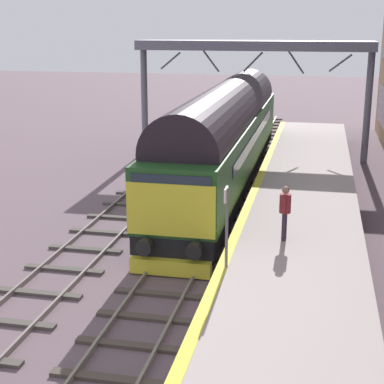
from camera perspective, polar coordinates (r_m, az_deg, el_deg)
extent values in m
plane|color=#67525B|center=(19.39, -1.01, -6.27)|extent=(140.00, 140.00, 0.00)
cube|color=gray|center=(19.52, -3.07, -5.90)|extent=(0.07, 60.00, 0.15)
cube|color=gray|center=(19.22, 1.09, -6.23)|extent=(0.07, 60.00, 0.15)
cube|color=#4B4139|center=(13.40, -8.03, -17.03)|extent=(2.50, 0.26, 0.09)
cube|color=#4B4139|center=(14.52, -6.11, -14.17)|extent=(2.50, 0.26, 0.09)
cube|color=#4B4139|center=(15.69, -4.51, -11.71)|extent=(2.50, 0.26, 0.09)
cube|color=#4B4139|center=(16.89, -3.16, -9.59)|extent=(2.50, 0.26, 0.09)
cube|color=#4B4139|center=(18.12, -2.01, -7.76)|extent=(2.50, 0.26, 0.09)
cube|color=#4B4139|center=(19.37, -1.01, -6.15)|extent=(2.50, 0.26, 0.09)
cube|color=#4B4139|center=(20.64, -0.13, -4.74)|extent=(2.50, 0.26, 0.09)
cube|color=#4B4139|center=(21.93, 0.63, -3.49)|extent=(2.50, 0.26, 0.09)
cube|color=#4B4139|center=(23.22, 1.31, -2.38)|extent=(2.50, 0.26, 0.09)
cube|color=#4B4139|center=(24.53, 1.92, -1.39)|extent=(2.50, 0.26, 0.09)
cube|color=#4B4139|center=(25.85, 2.47, -0.50)|extent=(2.50, 0.26, 0.09)
cube|color=#4B4139|center=(27.18, 2.96, 0.30)|extent=(2.50, 0.26, 0.09)
cube|color=#4B4139|center=(28.51, 3.41, 1.03)|extent=(2.50, 0.26, 0.09)
cube|color=#4B4139|center=(29.85, 3.81, 1.69)|extent=(2.50, 0.26, 0.09)
cube|color=#4B4139|center=(31.19, 4.18, 2.30)|extent=(2.50, 0.26, 0.09)
cube|color=#4B4139|center=(32.54, 4.53, 2.86)|extent=(2.50, 0.26, 0.09)
cube|color=#4B4139|center=(33.89, 4.84, 3.37)|extent=(2.50, 0.26, 0.09)
cube|color=#4B4139|center=(35.24, 5.13, 3.84)|extent=(2.50, 0.26, 0.09)
cube|color=#4B4139|center=(36.60, 5.40, 4.28)|extent=(2.50, 0.26, 0.09)
cube|color=#4B4139|center=(37.96, 5.65, 4.68)|extent=(2.50, 0.26, 0.09)
cube|color=#4B4139|center=(39.32, 5.88, 5.06)|extent=(2.50, 0.26, 0.09)
cube|color=#4B4139|center=(40.69, 6.10, 5.41)|extent=(2.50, 0.26, 0.09)
cube|color=#4B4139|center=(42.06, 6.31, 5.74)|extent=(2.50, 0.26, 0.09)
cube|color=#4B4139|center=(43.42, 6.50, 6.05)|extent=(2.50, 0.26, 0.09)
cube|color=#4B4139|center=(44.79, 6.68, 6.34)|extent=(2.50, 0.26, 0.09)
cube|color=#4B4139|center=(46.17, 6.85, 6.62)|extent=(2.50, 0.26, 0.09)
cube|color=#4B4139|center=(47.54, 7.01, 6.87)|extent=(2.50, 0.26, 0.09)
cube|color=gray|center=(20.56, -11.89, -5.09)|extent=(0.07, 60.00, 0.15)
cube|color=gray|center=(20.05, -8.12, -5.45)|extent=(0.07, 60.00, 0.15)
cube|color=#4D4842|center=(16.08, -16.94, -11.68)|extent=(2.50, 0.26, 0.09)
cube|color=#4D4842|center=(17.43, -14.24, -9.24)|extent=(2.50, 0.26, 0.09)
cube|color=#4D4842|center=(18.85, -11.96, -7.15)|extent=(2.50, 0.26, 0.09)
cube|color=#4D4842|center=(20.30, -10.03, -5.35)|extent=(2.50, 0.26, 0.09)
cube|color=#4D4842|center=(21.80, -8.36, -3.78)|extent=(2.50, 0.26, 0.09)
cube|color=#4D4842|center=(23.33, -6.92, -2.42)|extent=(2.50, 0.26, 0.09)
cube|color=#4D4842|center=(24.88, -5.65, -1.22)|extent=(2.50, 0.26, 0.09)
cube|color=#4D4842|center=(26.45, -4.54, -0.16)|extent=(2.50, 0.26, 0.09)
cube|color=#4D4842|center=(28.03, -3.55, 0.77)|extent=(2.50, 0.26, 0.09)
cube|color=#4D4842|center=(29.64, -2.67, 1.61)|extent=(2.50, 0.26, 0.09)
cube|color=#4D4842|center=(31.25, -1.88, 2.36)|extent=(2.50, 0.26, 0.09)
cube|color=#4D4842|center=(32.87, -1.16, 3.04)|extent=(2.50, 0.26, 0.09)
cube|color=#4D4842|center=(34.51, -0.52, 3.65)|extent=(2.50, 0.26, 0.09)
cube|color=#4D4842|center=(36.15, 0.07, 4.20)|extent=(2.50, 0.26, 0.09)
cube|color=#4D4842|center=(37.79, 0.61, 4.71)|extent=(2.50, 0.26, 0.09)
cube|color=#4D4842|center=(39.44, 1.11, 5.18)|extent=(2.50, 0.26, 0.09)
cube|color=#4D4842|center=(41.10, 1.56, 5.60)|extent=(2.50, 0.26, 0.09)
cube|color=#4D4842|center=(42.76, 1.98, 6.00)|extent=(2.50, 0.26, 0.09)
cube|color=#4D4842|center=(44.43, 2.37, 6.36)|extent=(2.50, 0.26, 0.09)
cube|color=#4D4842|center=(46.10, 2.74, 6.70)|extent=(2.50, 0.26, 0.09)
cube|color=#4D4842|center=(47.77, 3.07, 7.01)|extent=(2.50, 0.26, 0.09)
cube|color=#B5A4A2|center=(18.78, 9.81, -5.62)|extent=(4.00, 44.00, 1.00)
cube|color=yellow|center=(18.74, 4.21, -3.82)|extent=(0.30, 44.00, 0.01)
cube|color=black|center=(27.25, 3.08, 2.03)|extent=(2.56, 19.94, 0.60)
cube|color=#204D20|center=(26.97, 3.12, 4.82)|extent=(2.70, 19.94, 2.10)
cylinder|color=black|center=(26.76, 3.16, 7.40)|extent=(2.56, 18.35, 2.57)
cube|color=yellow|center=(17.46, -2.04, -1.75)|extent=(2.65, 0.08, 1.58)
cube|color=#232D3D|center=(17.28, -2.04, 0.57)|extent=(2.38, 0.04, 0.64)
cube|color=#232D3D|center=(26.74, 6.04, 5.31)|extent=(0.04, 13.96, 0.44)
cylinder|color=black|center=(17.82, -4.52, -5.17)|extent=(0.48, 0.35, 0.48)
cylinder|color=black|center=(17.48, 0.23, -5.55)|extent=(0.48, 0.35, 0.48)
cube|color=yellow|center=(18.01, -2.03, -7.08)|extent=(2.43, 0.36, 0.47)
cylinder|color=black|center=(19.73, -0.64, -4.26)|extent=(1.64, 1.04, 1.04)
cylinder|color=black|center=(20.74, 0.03, -3.24)|extent=(1.64, 1.04, 1.04)
cylinder|color=black|center=(21.76, 0.63, -2.32)|extent=(1.64, 1.04, 1.04)
cylinder|color=black|center=(33.00, 4.68, 3.88)|extent=(1.64, 1.04, 1.04)
cylinder|color=black|center=(34.07, 4.92, 4.25)|extent=(1.64, 1.04, 1.04)
cylinder|color=black|center=(35.14, 5.15, 4.60)|extent=(1.64, 1.04, 1.04)
cylinder|color=slate|center=(15.76, 3.29, -3.42)|extent=(0.08, 0.08, 2.18)
cube|color=silver|center=(15.50, 3.24, -0.24)|extent=(0.05, 0.44, 0.36)
cube|color=black|center=(15.50, 3.13, -0.23)|extent=(0.01, 0.20, 0.24)
cylinder|color=#322435|center=(18.07, 8.66, -3.29)|extent=(0.13, 0.13, 0.84)
cylinder|color=#322435|center=(18.26, 8.74, -3.09)|extent=(0.13, 0.13, 0.84)
cylinder|color=maroon|center=(17.95, 8.79, -1.08)|extent=(0.36, 0.36, 0.56)
sphere|color=#936753|center=(17.84, 8.84, 0.18)|extent=(0.22, 0.22, 0.22)
cylinder|color=maroon|center=(17.75, 8.70, -1.27)|extent=(0.09, 0.09, 0.52)
cylinder|color=maroon|center=(18.15, 8.87, -0.89)|extent=(0.09, 0.09, 0.52)
cylinder|color=slate|center=(34.51, -4.51, 8.44)|extent=(0.36, 0.36, 5.83)
cylinder|color=slate|center=(33.20, 16.24, 7.58)|extent=(0.36, 0.36, 5.83)
cube|color=slate|center=(33.05, 5.83, 13.59)|extent=(12.55, 2.00, 0.50)
cylinder|color=slate|center=(33.89, -2.04, 12.27)|extent=(1.15, 0.10, 0.96)
cylinder|color=slate|center=(33.41, 1.83, 12.22)|extent=(0.94, 0.10, 1.17)
cylinder|color=slate|center=(33.09, 5.79, 12.12)|extent=(1.05, 0.10, 1.07)
cylinder|color=slate|center=(32.92, 9.80, 11.96)|extent=(0.90, 0.10, 1.19)
cylinder|color=slate|center=(32.90, 13.84, 11.74)|extent=(1.16, 0.10, 0.94)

